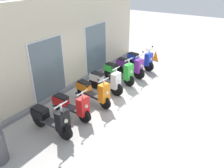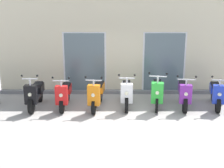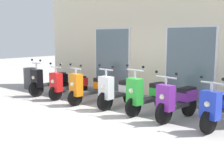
{
  "view_description": "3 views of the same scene",
  "coord_description": "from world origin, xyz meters",
  "px_view_note": "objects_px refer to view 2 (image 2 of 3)",
  "views": [
    {
      "loc": [
        -6.74,
        -3.57,
        4.37
      ],
      "look_at": [
        -0.3,
        0.56,
        0.62
      ],
      "focal_mm": 36.94,
      "sensor_mm": 36.0,
      "label": 1
    },
    {
      "loc": [
        -0.46,
        -9.27,
        3.87
      ],
      "look_at": [
        -0.43,
        0.79,
        0.87
      ],
      "focal_mm": 52.5,
      "sensor_mm": 36.0,
      "label": 2
    },
    {
      "loc": [
        5.19,
        -5.24,
        1.99
      ],
      "look_at": [
        0.27,
        0.52,
        0.77
      ],
      "focal_mm": 46.72,
      "sensor_mm": 36.0,
      "label": 3
    }
  ],
  "objects_px": {
    "scooter_orange": "(96,94)",
    "scooter_blue": "(215,94)",
    "scooter_purple": "(183,94)",
    "scooter_red": "(63,94)",
    "scooter_black": "(34,94)",
    "scooter_white": "(126,93)",
    "scooter_green": "(156,92)"
  },
  "relations": [
    {
      "from": "scooter_black",
      "to": "scooter_blue",
      "type": "xyz_separation_m",
      "value": [
        6.0,
        0.07,
        -0.02
      ]
    },
    {
      "from": "scooter_green",
      "to": "scooter_blue",
      "type": "distance_m",
      "value": 1.97
    },
    {
      "from": "scooter_orange",
      "to": "scooter_white",
      "type": "relative_size",
      "value": 1.01
    },
    {
      "from": "scooter_orange",
      "to": "scooter_purple",
      "type": "height_order",
      "value": "scooter_orange"
    },
    {
      "from": "scooter_black",
      "to": "scooter_blue",
      "type": "bearing_deg",
      "value": 0.67
    },
    {
      "from": "scooter_red",
      "to": "scooter_white",
      "type": "relative_size",
      "value": 0.98
    },
    {
      "from": "scooter_red",
      "to": "scooter_purple",
      "type": "relative_size",
      "value": 1.02
    },
    {
      "from": "scooter_blue",
      "to": "scooter_red",
      "type": "bearing_deg",
      "value": -179.9
    },
    {
      "from": "scooter_blue",
      "to": "scooter_white",
      "type": "bearing_deg",
      "value": 179.43
    },
    {
      "from": "scooter_purple",
      "to": "scooter_green",
      "type": "bearing_deg",
      "value": 177.21
    },
    {
      "from": "scooter_orange",
      "to": "scooter_blue",
      "type": "bearing_deg",
      "value": 1.49
    },
    {
      "from": "scooter_white",
      "to": "scooter_black",
      "type": "bearing_deg",
      "value": -178.1
    },
    {
      "from": "scooter_white",
      "to": "scooter_purple",
      "type": "distance_m",
      "value": 1.9
    },
    {
      "from": "scooter_white",
      "to": "scooter_red",
      "type": "bearing_deg",
      "value": -178.93
    },
    {
      "from": "scooter_black",
      "to": "scooter_white",
      "type": "height_order",
      "value": "scooter_black"
    },
    {
      "from": "scooter_orange",
      "to": "scooter_purple",
      "type": "xyz_separation_m",
      "value": [
        2.88,
        0.08,
        -0.02
      ]
    },
    {
      "from": "scooter_black",
      "to": "scooter_purple",
      "type": "height_order",
      "value": "scooter_black"
    },
    {
      "from": "scooter_purple",
      "to": "scooter_red",
      "type": "bearing_deg",
      "value": 179.77
    },
    {
      "from": "scooter_orange",
      "to": "scooter_blue",
      "type": "distance_m",
      "value": 3.96
    },
    {
      "from": "scooter_green",
      "to": "scooter_white",
      "type": "bearing_deg",
      "value": 179.34
    },
    {
      "from": "scooter_green",
      "to": "scooter_blue",
      "type": "relative_size",
      "value": 1.03
    },
    {
      "from": "scooter_black",
      "to": "scooter_orange",
      "type": "relative_size",
      "value": 1.0
    },
    {
      "from": "scooter_black",
      "to": "scooter_blue",
      "type": "relative_size",
      "value": 1.04
    },
    {
      "from": "scooter_orange",
      "to": "scooter_green",
      "type": "relative_size",
      "value": 1.01
    },
    {
      "from": "scooter_orange",
      "to": "scooter_blue",
      "type": "relative_size",
      "value": 1.04
    },
    {
      "from": "scooter_red",
      "to": "scooter_green",
      "type": "height_order",
      "value": "scooter_green"
    },
    {
      "from": "scooter_black",
      "to": "scooter_purple",
      "type": "distance_m",
      "value": 4.92
    },
    {
      "from": "scooter_black",
      "to": "scooter_white",
      "type": "distance_m",
      "value": 3.02
    },
    {
      "from": "scooter_red",
      "to": "scooter_orange",
      "type": "height_order",
      "value": "scooter_orange"
    },
    {
      "from": "scooter_black",
      "to": "scooter_green",
      "type": "height_order",
      "value": "scooter_green"
    },
    {
      "from": "scooter_green",
      "to": "scooter_red",
      "type": "bearing_deg",
      "value": -179.5
    },
    {
      "from": "scooter_black",
      "to": "scooter_orange",
      "type": "bearing_deg",
      "value": -0.91
    }
  ]
}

